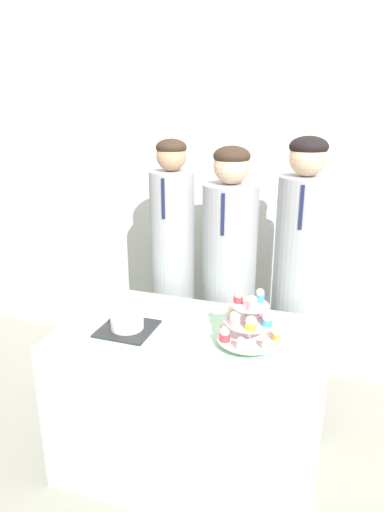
{
  "coord_description": "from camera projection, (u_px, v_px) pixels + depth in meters",
  "views": [
    {
      "loc": [
        0.61,
        -1.41,
        1.77
      ],
      "look_at": [
        -0.01,
        0.4,
        1.12
      ],
      "focal_mm": 32.0,
      "sensor_mm": 36.0,
      "label": 1
    }
  ],
  "objects": [
    {
      "name": "round_cake",
      "position": [
        127.0,
        320.0,
        2.12
      ],
      "size": [
        0.25,
        0.25,
        0.11
      ],
      "color": "#232328",
      "rests_on": "table"
    },
    {
      "name": "table",
      "position": [
        192.0,
        402.0,
        2.23
      ],
      "size": [
        1.23,
        0.73,
        0.76
      ],
      "color": "#A8DBB2",
      "rests_on": "ground_plane"
    },
    {
      "name": "wall_back",
      "position": [
        249.0,
        171.0,
        2.91
      ],
      "size": [
        9.0,
        0.06,
        2.7
      ],
      "color": "silver",
      "rests_on": "ground_plane"
    },
    {
      "name": "student_0",
      "position": [
        173.0,
        279.0,
        2.73
      ],
      "size": [
        0.26,
        0.26,
        1.58
      ],
      "color": "#939399",
      "rests_on": "ground_plane"
    },
    {
      "name": "student_2",
      "position": [
        297.0,
        292.0,
        2.49
      ],
      "size": [
        0.27,
        0.28,
        1.61
      ],
      "color": "#939399",
      "rests_on": "ground_plane"
    },
    {
      "name": "student_1",
      "position": [
        228.0,
        290.0,
        2.63
      ],
      "size": [
        0.31,
        0.31,
        1.55
      ],
      "color": "#939399",
      "rests_on": "ground_plane"
    },
    {
      "name": "cake_knife",
      "position": [
        108.0,
        353.0,
        1.93
      ],
      "size": [
        0.21,
        0.11,
        0.01
      ],
      "rotation": [
        0.0,
        0.0,
        0.43
      ],
      "color": "silver",
      "rests_on": "table"
    },
    {
      "name": "cupcake_stand",
      "position": [
        249.0,
        322.0,
        1.95
      ],
      "size": [
        0.28,
        0.28,
        0.26
      ],
      "color": "silver",
      "rests_on": "table"
    }
  ]
}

